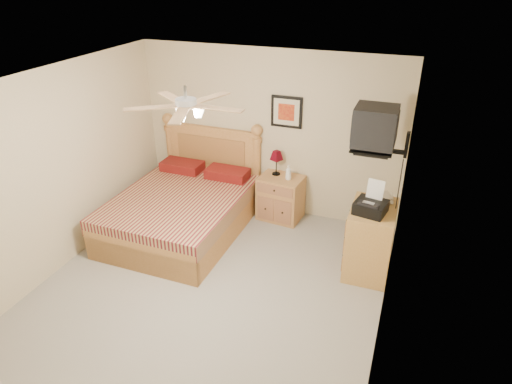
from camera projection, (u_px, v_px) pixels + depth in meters
floor at (208, 292)px, 5.49m from camera, size 4.50×4.50×0.00m
ceiling at (195, 85)px, 4.35m from camera, size 4.00×4.50×0.04m
wall_back at (269, 134)px, 6.80m from camera, size 4.00×0.04×2.50m
wall_front at (52, 350)px, 3.04m from camera, size 4.00×0.04×2.50m
wall_left at (54, 174)px, 5.53m from camera, size 0.04×4.50×2.50m
wall_right at (393, 235)px, 4.31m from camera, size 0.04×4.50×2.50m
bed at (179, 189)px, 6.40m from camera, size 1.68×2.19×1.40m
nightstand at (281, 198)px, 6.92m from camera, size 0.67×0.53×0.68m
table_lamp at (276, 163)px, 6.78m from camera, size 0.26×0.26×0.38m
lotion_bottle at (288, 172)px, 6.66m from camera, size 0.10×0.10×0.22m
framed_picture at (287, 112)px, 6.53m from camera, size 0.46×0.04×0.46m
dresser at (370, 240)px, 5.68m from camera, size 0.54×0.77×0.91m
fax_machine at (372, 198)px, 5.29m from camera, size 0.42×0.43×0.37m
magazine_lower at (375, 197)px, 5.70m from camera, size 0.26×0.33×0.03m
magazine_upper at (377, 196)px, 5.68m from camera, size 0.26×0.29×0.02m
wall_tv at (388, 131)px, 5.25m from camera, size 0.56×0.46×0.58m
ceiling_fan at (186, 105)px, 4.25m from camera, size 1.14×1.14×0.28m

